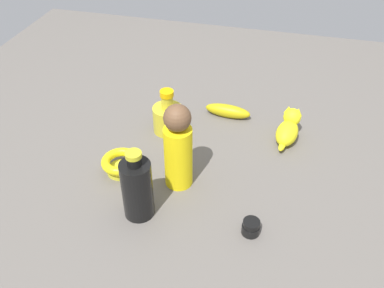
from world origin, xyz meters
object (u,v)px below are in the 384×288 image
nail_polish_jar (251,227)px  bottle_tall (137,188)px  person_figure_adult (178,148)px  bottle_short (168,117)px  cat_figurine (288,128)px  banana (228,111)px  bowl (121,163)px

nail_polish_jar → bottle_tall: (0.29, 0.00, 0.07)m
person_figure_adult → nail_polish_jar: bearing=149.5°
bottle_short → nail_polish_jar: 0.47m
bottle_tall → nail_polish_jar: bearing=-179.0°
cat_figurine → bottle_tall: bearing=49.6°
person_figure_adult → banana: bearing=-101.7°
bowl → bottle_tall: (-0.10, 0.14, 0.06)m
bowl → cat_figurine: cat_figurine is taller
person_figure_adult → bottle_short: size_ratio=1.72×
bottle_tall → cat_figurine: (-0.34, -0.40, -0.04)m
bottle_tall → cat_figurine: bearing=-130.4°
bowl → banana: size_ratio=0.72×
bottle_short → cat_figurine: bottle_short is taller
banana → cat_figurine: 0.22m
person_figure_adult → cat_figurine: size_ratio=1.69×
bottle_tall → cat_figurine: 0.53m
banana → cat_figurine: size_ratio=1.02×
nail_polish_jar → cat_figurine: cat_figurine is taller
nail_polish_jar → cat_figurine: 0.40m
banana → nail_polish_jar: bearing=111.5°
bottle_short → bottle_tall: size_ratio=0.74×
person_figure_adult → bottle_short: 0.26m
person_figure_adult → bottle_tall: (0.07, 0.13, -0.04)m
nail_polish_jar → cat_figurine: bearing=-98.2°
bottle_short → person_figure_adult: bearing=113.8°
bowl → bottle_short: bottle_short is taller
banana → cat_figurine: cat_figurine is taller
bottle_tall → bowl: bearing=-52.7°
banana → nail_polish_jar: (-0.15, 0.47, -0.00)m
bottle_tall → banana: bearing=-106.2°
bottle_short → banana: bottle_short is taller
banana → person_figure_adult: bearing=82.6°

